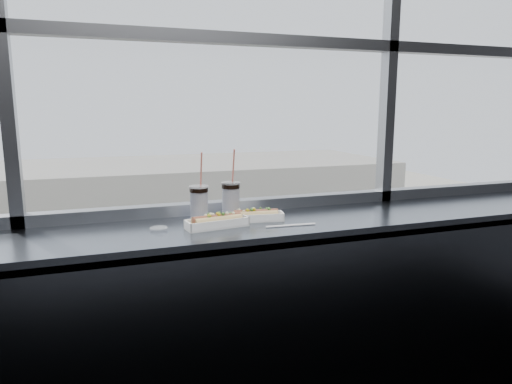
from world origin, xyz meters
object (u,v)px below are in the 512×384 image
object	(u,v)px
car_far_b	(170,304)
tree_right	(256,243)
wrapper	(159,228)
car_far_c	(317,281)
car_near_c	(171,376)
car_near_e	(385,335)
pedestrian_d	(265,271)
hotdog_tray_left	(217,221)
pedestrian_a	(5,292)
loose_straw	(291,225)
car_near_d	(282,358)
pedestrian_c	(189,273)
soda_cup_left	(199,202)
soda_cup_right	(231,198)
hotdog_tray_right	(256,215)
tree_center	(140,256)

from	to	relation	value
car_far_b	tree_right	xyz separation A→B (m)	(6.97, 4.00, 1.99)
wrapper	car_far_c	distance (m)	29.81
car_far_b	car_near_c	world-z (taller)	car_near_c
car_near_e	pedestrian_d	distance (m)	11.14
hotdog_tray_left	pedestrian_a	bearing A→B (deg)	94.58
loose_straw	car_near_d	distance (m)	20.96
car_far_b	car_far_c	size ratio (longest dim) A/B	0.86
loose_straw	car_near_c	bearing A→B (deg)	88.64
loose_straw	pedestrian_c	world-z (taller)	loose_straw
wrapper	pedestrian_c	size ratio (longest dim) A/B	0.04
loose_straw	pedestrian_c	distance (m)	31.20
soda_cup_left	loose_straw	world-z (taller)	soda_cup_left
pedestrian_c	pedestrian_a	world-z (taller)	pedestrian_a
loose_straw	car_far_c	distance (m)	29.65
car_far_b	pedestrian_a	xyz separation A→B (m)	(-9.74, 4.76, 0.19)
car_near_e	tree_right	xyz separation A→B (m)	(-2.84, 12.00, 1.80)
hotdog_tray_left	pedestrian_d	size ratio (longest dim) A/B	0.13
car_near_d	soda_cup_left	bearing A→B (deg)	151.87
hotdog_tray_left	tree_right	distance (m)	31.43
loose_straw	hotdog_tray_left	bearing A→B (deg)	168.34
hotdog_tray_left	soda_cup_right	bearing A→B (deg)	44.94
car_near_e	pedestrian_d	bearing A→B (deg)	9.77
hotdog_tray_right	pedestrian_d	xyz separation A→B (m)	(10.15, 27.09, -10.94)
hotdog_tray_right	car_near_e	xyz separation A→B (m)	(12.74, 16.25, -10.96)
soda_cup_left	pedestrian_c	distance (m)	31.10
hotdog_tray_right	car_far_c	world-z (taller)	hotdog_tray_right
tree_right	car_near_d	bearing A→B (deg)	-103.70
hotdog_tray_right	car_far_c	bearing A→B (deg)	70.84
pedestrian_c	pedestrian_a	size ratio (longest dim) A/B	0.99
car_near_e	tree_center	bearing A→B (deg)	39.18
soda_cup_right	pedestrian_c	bearing A→B (deg)	79.98
soda_cup_left	car_far_b	bearing A→B (deg)	82.45
tree_right	car_far_c	bearing A→B (deg)	-53.32
soda_cup_left	wrapper	size ratio (longest dim) A/B	3.80
car_near_d	tree_center	distance (m)	13.28
pedestrian_c	tree_right	distance (m)	5.29
hotdog_tray_right	tree_right	size ratio (longest dim) A/B	0.06
pedestrian_c	tree_right	bearing A→B (deg)	-4.67
wrapper	tree_right	size ratio (longest dim) A/B	0.02
pedestrian_d	tree_center	bearing A→B (deg)	172.26
wrapper	tree_right	xyz separation A→B (m)	(10.38, 28.27, -9.14)
loose_straw	pedestrian_c	xyz separation A→B (m)	(4.83, 28.81, -10.95)
car_near_e	pedestrian_a	world-z (taller)	pedestrian_a
soda_cup_left	pedestrian_a	size ratio (longest dim) A/B	0.15
wrapper	car_near_d	distance (m)	21.07
car_far_c	pedestrian_c	world-z (taller)	pedestrian_c
hotdog_tray_left	soda_cup_right	distance (m)	0.20
soda_cup_left	loose_straw	bearing A→B (deg)	-28.49
car_near_c	tree_center	bearing A→B (deg)	-3.28
pedestrian_a	car_near_c	bearing A→B (deg)	-146.12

